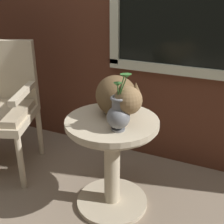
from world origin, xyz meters
The scene contains 4 objects.
ground_plane centered at (0.00, 0.00, 0.00)m, with size 6.00×6.00×0.00m, color gray.
wicker_side_table centered at (0.17, 0.14, 0.41)m, with size 0.56×0.56×0.62m.
cat centered at (0.18, 0.20, 0.75)m, with size 0.47×0.49×0.26m.
pewter_vase_with_ivy centered at (0.25, 0.03, 0.72)m, with size 0.14×0.13×0.33m.
Camera 1 is at (0.83, -1.29, 1.35)m, focal length 46.98 mm.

